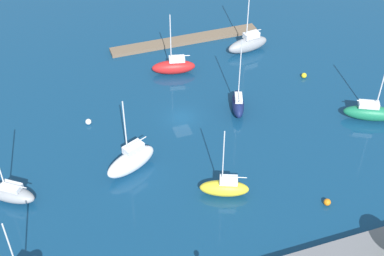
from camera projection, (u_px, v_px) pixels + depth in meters
name	position (u px, v px, depth m)	size (l,w,h in m)	color
water	(182.00, 118.00, 78.14)	(160.00, 160.00, 0.00)	navy
pier_dock	(185.00, 40.00, 94.18)	(26.15, 2.54, 0.58)	brown
sailboat_gray_far_north	(248.00, 44.00, 91.09)	(7.56, 3.26, 13.23)	gray
sailboat_red_outer_mooring	(174.00, 66.00, 86.12)	(7.19, 3.67, 10.31)	red
sailboat_white_mid_basin	(131.00, 160.00, 68.91)	(7.55, 5.15, 11.12)	white
sailboat_navy_far_south	(238.00, 103.00, 78.60)	(3.57, 6.18, 11.58)	#141E4C
sailboat_yellow_inner_mooring	(225.00, 187.00, 65.88)	(6.30, 4.12, 10.03)	yellow
sailboat_green_off_beacon	(371.00, 112.00, 77.06)	(7.96, 5.49, 11.34)	#19724C
sailboat_gray_lone_north	(9.00, 193.00, 65.33)	(6.86, 5.93, 10.35)	gray
mooring_buoy_yellow	(304.00, 75.00, 85.61)	(0.83, 0.83, 0.83)	yellow
mooring_buoy_white	(88.00, 122.00, 76.74)	(0.85, 0.85, 0.85)	white
mooring_buoy_orange	(327.00, 202.00, 65.02)	(0.86, 0.86, 0.86)	orange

